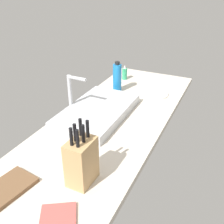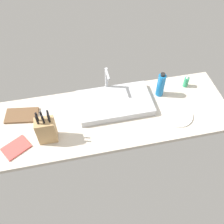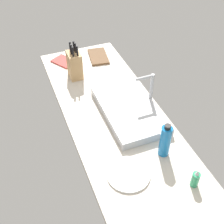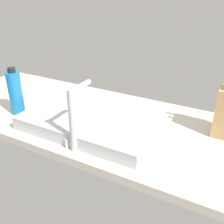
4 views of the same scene
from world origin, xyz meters
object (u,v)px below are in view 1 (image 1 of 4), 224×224
at_px(sink_basin, 98,111).
at_px(faucet, 72,91).
at_px(dish_towel, 58,224).
at_px(cutting_board, 4,190).
at_px(soap_bottle, 125,73).
at_px(dinner_plate, 152,93).
at_px(knife_block, 81,161).
at_px(water_bottle, 117,78).

height_order(sink_basin, faucet, faucet).
bearing_deg(dish_towel, cutting_board, 82.77).
bearing_deg(dish_towel, soap_bottle, 13.59).
bearing_deg(soap_bottle, sink_basin, -171.96).
bearing_deg(dinner_plate, cutting_board, 168.40).
relative_size(sink_basin, cutting_board, 2.34).
height_order(sink_basin, knife_block, knife_block).
xyz_separation_m(cutting_board, dinner_plate, (1.20, -0.25, -0.00)).
bearing_deg(dinner_plate, faucet, 143.38).
relative_size(sink_basin, knife_block, 2.07).
relative_size(faucet, knife_block, 0.88).
bearing_deg(knife_block, water_bottle, 16.55).
height_order(faucet, water_bottle, faucet).
bearing_deg(soap_bottle, faucet, 174.33).
distance_m(sink_basin, soap_bottle, 0.65).
distance_m(faucet, knife_block, 0.63).
distance_m(knife_block, dish_towel, 0.26).
distance_m(sink_basin, water_bottle, 0.40).
relative_size(knife_block, dish_towel, 1.57).
distance_m(cutting_board, water_bottle, 1.14).
distance_m(sink_basin, dish_towel, 0.82).
bearing_deg(faucet, dish_towel, -151.12).
bearing_deg(faucet, water_bottle, -14.99).
distance_m(water_bottle, dish_towel, 1.21).
distance_m(sink_basin, dinner_plate, 0.50).
height_order(sink_basin, water_bottle, water_bottle).
height_order(water_bottle, dish_towel, water_bottle).
relative_size(knife_block, cutting_board, 1.13).
bearing_deg(sink_basin, dish_towel, -161.99).
xyz_separation_m(faucet, cutting_board, (-0.71, -0.12, -0.14)).
bearing_deg(water_bottle, cutting_board, -179.75).
height_order(faucet, soap_bottle, faucet).
distance_m(faucet, soap_bottle, 0.69).
bearing_deg(faucet, cutting_board, -170.49).
distance_m(sink_basin, knife_block, 0.59).
relative_size(cutting_board, dinner_plate, 1.04).
relative_size(dinner_plate, dish_towel, 1.33).
bearing_deg(water_bottle, dinner_plate, -75.31).
height_order(cutting_board, dish_towel, cutting_board).
distance_m(dinner_plate, dish_towel, 1.24).
bearing_deg(sink_basin, cutting_board, 176.92).
bearing_deg(water_bottle, knife_block, -164.37).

